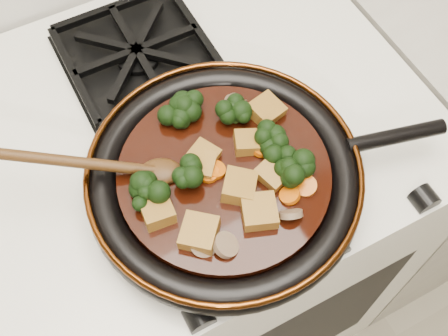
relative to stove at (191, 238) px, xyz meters
name	(u,v)px	position (x,y,z in m)	size (l,w,h in m)	color
stove	(191,238)	(0.00, 0.00, 0.00)	(0.76, 0.60, 0.90)	silver
burner_grate_front	(218,192)	(0.00, -0.14, 0.46)	(0.23, 0.23, 0.03)	black
burner_grate_back	(137,54)	(0.00, 0.14, 0.46)	(0.23, 0.23, 0.03)	black
skillet	(225,177)	(0.01, -0.14, 0.49)	(0.49, 0.37, 0.05)	black
braising_sauce	(224,176)	(0.01, -0.14, 0.50)	(0.28, 0.28, 0.02)	black
tofu_cube_0	(248,143)	(0.06, -0.12, 0.52)	(0.03, 0.03, 0.02)	olive
tofu_cube_1	(203,156)	(-0.01, -0.11, 0.52)	(0.04, 0.04, 0.02)	olive
tofu_cube_2	(273,174)	(0.06, -0.17, 0.52)	(0.04, 0.04, 0.02)	olive
tofu_cube_3	(157,211)	(-0.09, -0.15, 0.52)	(0.04, 0.04, 0.02)	olive
tofu_cube_4	(201,165)	(-0.01, -0.12, 0.52)	(0.04, 0.04, 0.02)	olive
tofu_cube_5	(266,111)	(0.10, -0.08, 0.52)	(0.04, 0.04, 0.02)	olive
tofu_cube_6	(199,233)	(-0.06, -0.20, 0.52)	(0.04, 0.05, 0.02)	olive
tofu_cube_7	(259,212)	(0.02, -0.21, 0.52)	(0.04, 0.04, 0.02)	olive
tofu_cube_8	(239,187)	(0.01, -0.17, 0.52)	(0.04, 0.04, 0.02)	olive
broccoli_floret_0	(188,111)	(0.01, -0.03, 0.52)	(0.06, 0.06, 0.05)	black
broccoli_floret_1	(293,165)	(0.09, -0.18, 0.52)	(0.06, 0.06, 0.05)	black
broccoli_floret_2	(146,192)	(-0.09, -0.12, 0.52)	(0.06, 0.06, 0.05)	black
broccoli_floret_3	(272,138)	(0.09, -0.13, 0.52)	(0.06, 0.06, 0.06)	black
broccoli_floret_4	(236,116)	(0.06, -0.07, 0.52)	(0.06, 0.06, 0.05)	black
broccoli_floret_5	(176,117)	(-0.01, -0.04, 0.52)	(0.06, 0.06, 0.05)	black
broccoli_floret_6	(287,176)	(0.08, -0.19, 0.52)	(0.06, 0.06, 0.06)	black
broccoli_floret_7	(186,177)	(-0.04, -0.13, 0.52)	(0.06, 0.06, 0.05)	black
broccoli_floret_8	(266,152)	(0.07, -0.14, 0.52)	(0.06, 0.06, 0.05)	black
broccoli_floret_9	(151,188)	(-0.09, -0.12, 0.52)	(0.06, 0.06, 0.05)	black
carrot_coin_0	(306,186)	(0.09, -0.21, 0.51)	(0.03, 0.03, 0.01)	#C65205
carrot_coin_1	(261,148)	(0.07, -0.13, 0.51)	(0.03, 0.03, 0.01)	#C65205
carrot_coin_2	(209,173)	(-0.01, -0.13, 0.51)	(0.03, 0.03, 0.01)	#C65205
carrot_coin_3	(215,170)	(0.00, -0.13, 0.51)	(0.03, 0.03, 0.01)	#C65205
carrot_coin_4	(290,195)	(0.07, -0.21, 0.51)	(0.03, 0.03, 0.01)	#C65205
mushroom_slice_0	(234,105)	(0.07, -0.05, 0.52)	(0.03, 0.03, 0.01)	brown
mushroom_slice_1	(226,245)	(-0.04, -0.23, 0.52)	(0.03, 0.03, 0.01)	brown
mushroom_slice_2	(291,214)	(0.05, -0.23, 0.52)	(0.03, 0.03, 0.01)	brown
mushroom_slice_3	(235,105)	(0.07, -0.05, 0.52)	(0.03, 0.03, 0.01)	brown
mushroom_slice_4	(204,243)	(-0.06, -0.22, 0.52)	(0.04, 0.04, 0.01)	brown
wooden_spoon	(93,164)	(-0.14, -0.06, 0.54)	(0.17, 0.10, 0.28)	#3E240D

